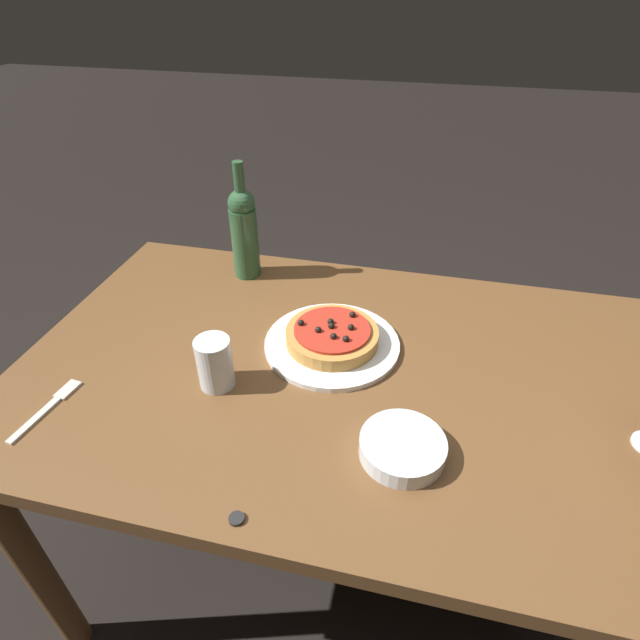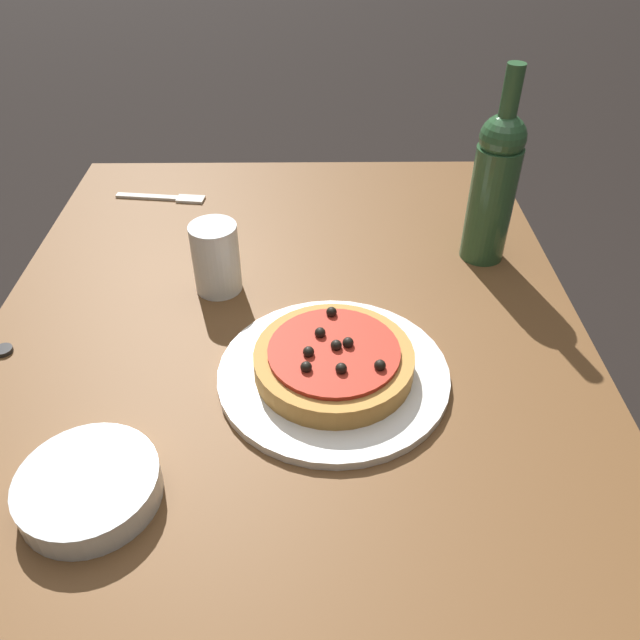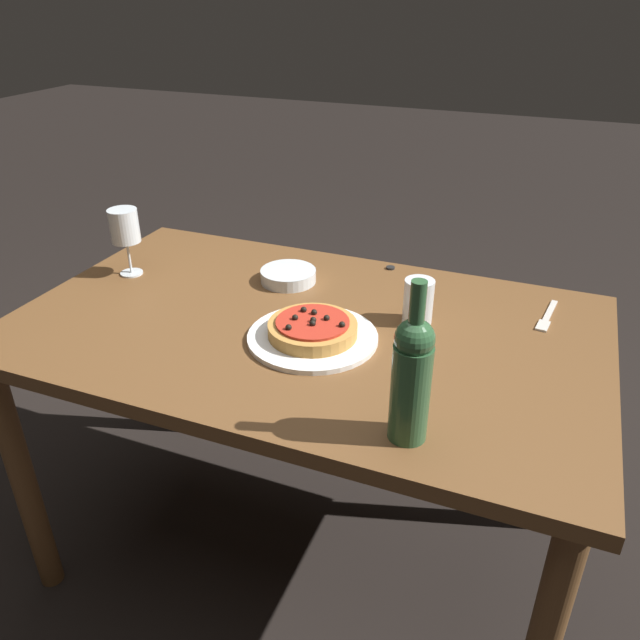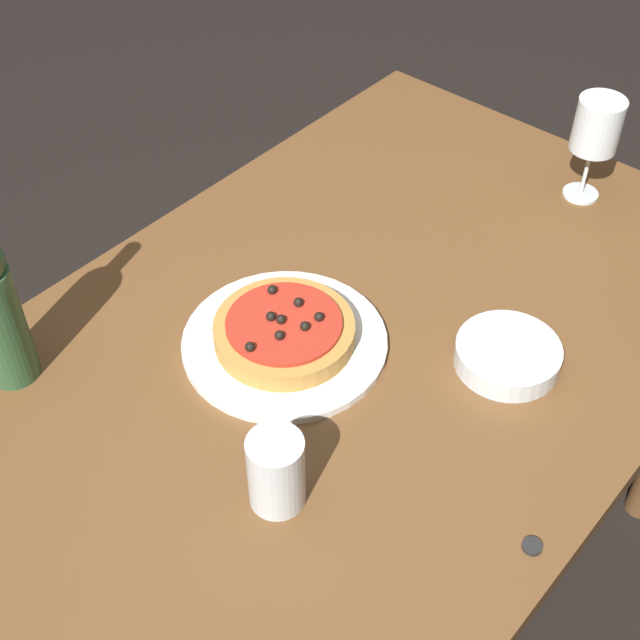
% 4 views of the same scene
% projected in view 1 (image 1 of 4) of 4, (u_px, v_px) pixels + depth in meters
% --- Properties ---
extents(ground_plane, '(14.00, 14.00, 0.00)m').
position_uv_depth(ground_plane, '(339.00, 560.00, 1.48)').
color(ground_plane, black).
extents(dining_table, '(1.36, 0.83, 0.76)m').
position_uv_depth(dining_table, '(346.00, 401.00, 1.09)').
color(dining_table, brown).
rests_on(dining_table, ground_plane).
extents(dinner_plate, '(0.29, 0.29, 0.01)m').
position_uv_depth(dinner_plate, '(332.00, 344.00, 1.08)').
color(dinner_plate, white).
rests_on(dinner_plate, dining_table).
extents(pizza, '(0.20, 0.20, 0.05)m').
position_uv_depth(pizza, '(332.00, 335.00, 1.07)').
color(pizza, '#BC843D').
rests_on(pizza, dinner_plate).
extents(wine_bottle, '(0.07, 0.07, 0.30)m').
position_uv_depth(wine_bottle, '(244.00, 231.00, 1.26)').
color(wine_bottle, '#2D5633').
rests_on(wine_bottle, dining_table).
extents(water_cup, '(0.07, 0.07, 0.11)m').
position_uv_depth(water_cup, '(215.00, 363.00, 0.96)').
color(water_cup, silver).
rests_on(water_cup, dining_table).
extents(side_bowl, '(0.15, 0.15, 0.03)m').
position_uv_depth(side_bowl, '(402.00, 447.00, 0.84)').
color(side_bowl, silver).
rests_on(side_bowl, dining_table).
extents(fork, '(0.04, 0.17, 0.00)m').
position_uv_depth(fork, '(50.00, 406.00, 0.94)').
color(fork, beige).
rests_on(fork, dining_table).
extents(bottle_cap, '(0.02, 0.02, 0.01)m').
position_uv_depth(bottle_cap, '(237.00, 519.00, 0.75)').
color(bottle_cap, black).
rests_on(bottle_cap, dining_table).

